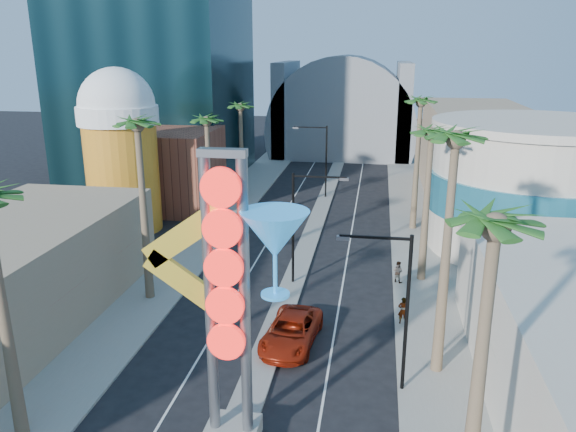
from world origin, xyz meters
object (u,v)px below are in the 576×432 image
Objects in this scene: neon_sign at (247,285)px; pedestrian_b at (398,272)px; red_pickup at (291,331)px; pedestrian_a at (403,310)px.

neon_sign is 20.30m from pedestrian_b.
red_pickup is 3.75× the size of pedestrian_b.
pedestrian_b is (-0.14, 6.30, -0.07)m from pedestrian_a.
pedestrian_a is 6.30m from pedestrian_b.
neon_sign is at bearing -87.25° from red_pickup.
red_pickup is at bearing 25.28° from pedestrian_a.
pedestrian_a is (6.62, 11.84, -6.31)m from neon_sign.
pedestrian_b is at bearing 62.69° from red_pickup.
red_pickup is (0.38, 8.61, -6.50)m from neon_sign.
neon_sign reaches higher than red_pickup.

